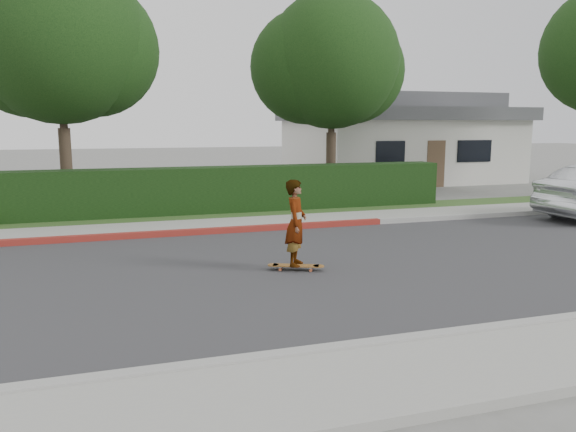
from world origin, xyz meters
name	(u,v)px	position (x,y,z in m)	size (l,w,h in m)	color
ground	(424,259)	(0.00, 0.00, 0.00)	(120.00, 120.00, 0.00)	slate
road	(424,259)	(0.00, 0.00, 0.01)	(60.00, 8.00, 0.01)	#2D2D30
curb_far	(346,223)	(0.00, 4.10, 0.07)	(60.00, 0.20, 0.15)	#9E9E99
curb_red_section	(164,234)	(-5.00, 4.10, 0.08)	(12.00, 0.21, 0.15)	maroon
sidewalk_far	(334,219)	(0.00, 5.00, 0.06)	(60.00, 1.60, 0.12)	gray
planting_strip	(315,211)	(0.00, 6.60, 0.05)	(60.00, 1.60, 0.10)	#2D4C1E
hedge	(219,191)	(-3.00, 7.20, 0.75)	(15.00, 1.00, 1.50)	black
tree_left	(58,42)	(-7.51, 8.69, 5.26)	(5.99, 5.21, 8.00)	#33261C
tree_center	(330,65)	(1.49, 9.19, 4.90)	(5.66, 4.84, 7.44)	#33261C
house	(397,138)	(8.00, 16.00, 2.10)	(10.60, 8.60, 4.30)	beige
skateboard	(296,266)	(-2.88, -0.08, 0.10)	(1.10, 0.64, 0.10)	#B95733
skateboarder	(296,223)	(-2.88, -0.08, 0.94)	(0.61, 0.40, 1.66)	white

